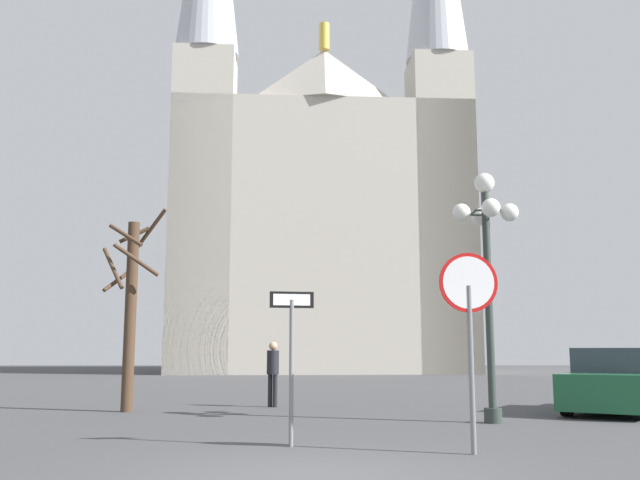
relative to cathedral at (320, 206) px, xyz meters
name	(u,v)px	position (x,y,z in m)	size (l,w,h in m)	color
ground_plane	(309,478)	(0.43, -39.38, -11.40)	(120.00, 120.00, 0.00)	#424244
cathedral	(320,206)	(0.00, 0.00, 0.00)	(20.28, 14.82, 40.09)	#BCB5A5
stop_sign	(469,309)	(2.72, -37.48, -9.34)	(0.88, 0.14, 2.89)	slate
one_way_arrow_sign	(292,346)	(0.07, -36.72, -9.87)	(0.69, 0.17, 2.38)	slate
street_lamp	(487,247)	(4.00, -33.14, -7.79)	(1.41, 1.41, 5.22)	#2D3833
bare_tree	(130,305)	(-4.23, -30.65, -8.84)	(1.55, 1.56, 5.04)	#473323
parked_car_near_green	(618,382)	(7.56, -30.67, -10.69)	(3.98, 4.85, 1.52)	#1E5B38
pedestrian_walking	(273,367)	(-0.82, -29.17, -10.38)	(0.32, 0.32, 1.69)	black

